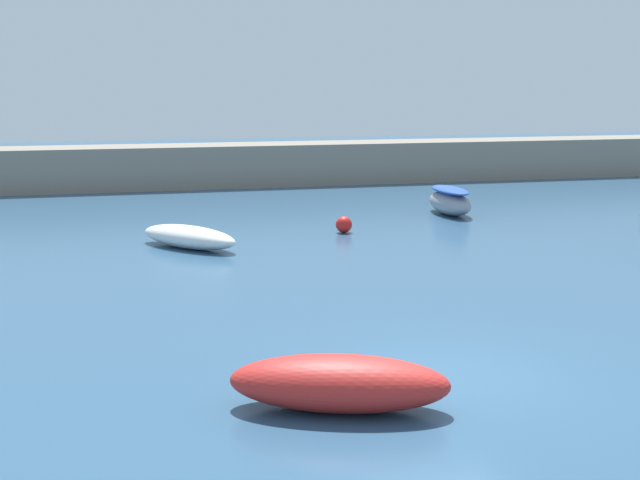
{
  "coord_description": "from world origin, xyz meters",
  "views": [
    {
      "loc": [
        -5.68,
        -13.23,
        4.89
      ],
      "look_at": [
        0.03,
        8.55,
        0.8
      ],
      "focal_mm": 50.0,
      "sensor_mm": 36.0,
      "label": 1
    }
  ],
  "objects_px": {
    "rowboat_with_red_cover": "(450,201)",
    "mooring_buoy_red": "(344,225)",
    "rowboat_blue_near": "(339,383)",
    "rowboat_white_midwater": "(189,237)"
  },
  "relations": [
    {
      "from": "rowboat_blue_near",
      "to": "rowboat_white_midwater",
      "type": "bearing_deg",
      "value": -66.58
    },
    {
      "from": "rowboat_with_red_cover",
      "to": "rowboat_white_midwater",
      "type": "height_order",
      "value": "rowboat_with_red_cover"
    },
    {
      "from": "mooring_buoy_red",
      "to": "rowboat_with_red_cover",
      "type": "bearing_deg",
      "value": 29.93
    },
    {
      "from": "rowboat_with_red_cover",
      "to": "mooring_buoy_red",
      "type": "xyz_separation_m",
      "value": [
        -4.84,
        -2.78,
        -0.25
      ]
    },
    {
      "from": "rowboat_blue_near",
      "to": "mooring_buoy_red",
      "type": "bearing_deg",
      "value": -86.03
    },
    {
      "from": "rowboat_white_midwater",
      "to": "mooring_buoy_red",
      "type": "relative_size",
      "value": 6.61
    },
    {
      "from": "rowboat_blue_near",
      "to": "rowboat_white_midwater",
      "type": "distance_m",
      "value": 13.62
    },
    {
      "from": "rowboat_blue_near",
      "to": "mooring_buoy_red",
      "type": "height_order",
      "value": "rowboat_blue_near"
    },
    {
      "from": "rowboat_with_red_cover",
      "to": "mooring_buoy_red",
      "type": "relative_size",
      "value": 5.7
    },
    {
      "from": "rowboat_with_red_cover",
      "to": "rowboat_white_midwater",
      "type": "distance_m",
      "value": 10.78
    }
  ]
}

